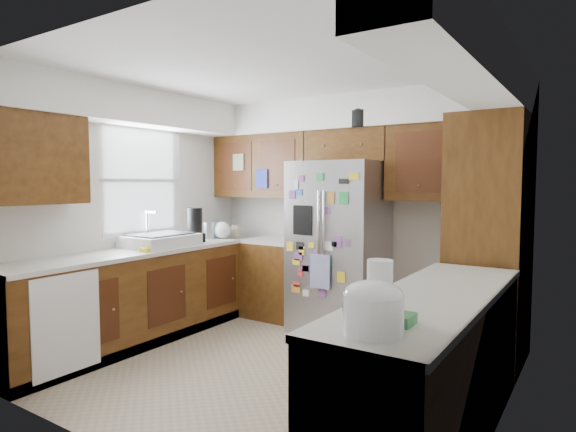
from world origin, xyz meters
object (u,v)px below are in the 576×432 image
Objects in this scene: pantry at (489,240)px; fridge at (339,247)px; paper_towel at (380,289)px; rice_cooker at (373,306)px.

fridge is at bearing 177.94° from pantry.
fridge is 6.34× the size of paper_towel.
pantry is 1.19× the size of fridge.
rice_cooker is 0.98× the size of paper_towel.
fridge is (-1.50, 0.05, -0.17)m from pantry.
rice_cooker is (1.50, -2.58, 0.14)m from fridge.
pantry reaches higher than paper_towel.
rice_cooker is (-0.00, -2.53, -0.03)m from pantry.
fridge is at bearing 121.46° from paper_towel.
paper_towel is at bearing -92.00° from pantry.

